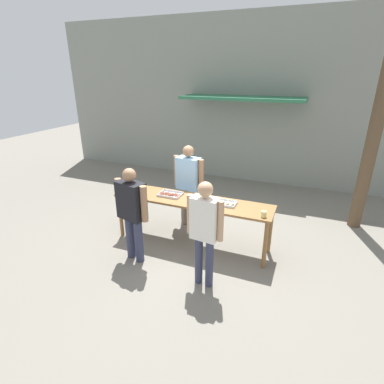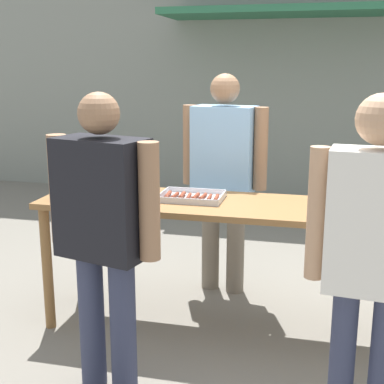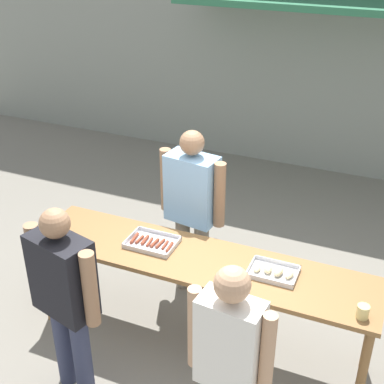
% 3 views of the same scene
% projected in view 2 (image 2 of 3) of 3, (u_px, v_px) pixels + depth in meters
% --- Properties ---
extents(ground_plane, '(24.00, 24.00, 0.00)m').
position_uv_depth(ground_plane, '(254.00, 331.00, 3.67)').
color(ground_plane, slate).
extents(building_facade_back, '(12.00, 1.11, 4.50)m').
position_uv_depth(building_facade_back, '(297.00, 27.00, 6.90)').
color(building_facade_back, gray).
rests_on(building_facade_back, ground).
extents(serving_table, '(2.91, 0.66, 0.90)m').
position_uv_depth(serving_table, '(258.00, 220.00, 3.48)').
color(serving_table, brown).
rests_on(serving_table, ground).
extents(food_tray_sausages, '(0.42, 0.31, 0.04)m').
position_uv_depth(food_tray_sausages, '(192.00, 197.00, 3.59)').
color(food_tray_sausages, silver).
rests_on(food_tray_sausages, serving_table).
extents(food_tray_buns, '(0.38, 0.27, 0.06)m').
position_uv_depth(food_tray_buns, '(356.00, 206.00, 3.35)').
color(food_tray_buns, silver).
rests_on(food_tray_buns, serving_table).
extents(condiment_jar_mustard, '(0.08, 0.08, 0.07)m').
position_uv_depth(condiment_jar_mustard, '(56.00, 196.00, 3.55)').
color(condiment_jar_mustard, '#B22319').
rests_on(condiment_jar_mustard, serving_table).
extents(condiment_jar_ketchup, '(0.08, 0.08, 0.07)m').
position_uv_depth(condiment_jar_ketchup, '(71.00, 196.00, 3.53)').
color(condiment_jar_ketchup, gold).
rests_on(condiment_jar_ketchup, serving_table).
extents(person_server_behind_table, '(0.67, 0.33, 1.72)m').
position_uv_depth(person_server_behind_table, '(224.00, 167.00, 4.13)').
color(person_server_behind_table, '#756B5B').
rests_on(person_server_behind_table, ground).
extents(person_customer_holding_hotdog, '(0.67, 0.37, 1.65)m').
position_uv_depth(person_customer_holding_hotdog, '(103.00, 223.00, 2.81)').
color(person_customer_holding_hotdog, '#333851').
rests_on(person_customer_holding_hotdog, ground).
extents(person_customer_with_cup, '(0.57, 0.26, 1.67)m').
position_uv_depth(person_customer_with_cup, '(371.00, 248.00, 2.33)').
color(person_customer_with_cup, '#333851').
rests_on(person_customer_with_cup, ground).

